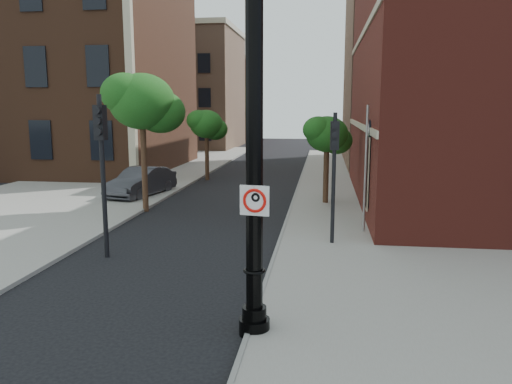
# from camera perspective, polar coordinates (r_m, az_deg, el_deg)

# --- Properties ---
(ground) EXTENTS (120.00, 120.00, 0.00)m
(ground) POSITION_cam_1_polar(r_m,az_deg,el_deg) (10.76, -11.71, -14.24)
(ground) COLOR black
(ground) RESTS_ON ground
(sidewalk_right) EXTENTS (8.00, 60.00, 0.12)m
(sidewalk_right) POSITION_cam_1_polar(r_m,az_deg,el_deg) (19.88, 15.13, -3.04)
(sidewalk_right) COLOR gray
(sidewalk_right) RESTS_ON ground
(sidewalk_left) EXTENTS (10.00, 50.00, 0.12)m
(sidewalk_left) POSITION_cam_1_polar(r_m,az_deg,el_deg) (30.23, -16.52, 1.18)
(sidewalk_left) COLOR gray
(sidewalk_left) RESTS_ON ground
(curb_edge) EXTENTS (0.10, 60.00, 0.14)m
(curb_edge) POSITION_cam_1_polar(r_m,az_deg,el_deg) (19.75, 3.69, -2.77)
(curb_edge) COLOR gray
(curb_edge) RESTS_ON ground
(victorian_building) EXTENTS (18.60, 14.60, 17.95)m
(victorian_building) POSITION_cam_1_polar(r_m,az_deg,el_deg) (38.72, -23.24, 15.49)
(victorian_building) COLOR #54311F
(victorian_building) RESTS_ON ground
(bg_building_tan_a) EXTENTS (12.00, 12.00, 12.00)m
(bg_building_tan_a) POSITION_cam_1_polar(r_m,az_deg,el_deg) (55.45, -8.51, 11.32)
(bg_building_tan_a) COLOR #90684F
(bg_building_tan_a) RESTS_ON ground
(bg_building_red) EXTENTS (12.00, 12.00, 10.00)m
(bg_building_red) POSITION_cam_1_polar(r_m,az_deg,el_deg) (68.99, -5.20, 10.21)
(bg_building_red) COLOR maroon
(bg_building_red) RESTS_ON ground
(bg_building_tan_b) EXTENTS (22.00, 14.00, 14.00)m
(bg_building_tan_b) POSITION_cam_1_polar(r_m,az_deg,el_deg) (41.30, 26.19, 12.44)
(bg_building_tan_b) COLOR #90684F
(bg_building_tan_b) RESTS_ON ground
(lamppost) EXTENTS (0.60, 0.60, 7.05)m
(lamppost) POSITION_cam_1_polar(r_m,az_deg,el_deg) (9.09, -0.20, 2.91)
(lamppost) COLOR black
(lamppost) RESTS_ON ground
(no_parking_sign) EXTENTS (0.55, 0.13, 0.56)m
(no_parking_sign) POSITION_cam_1_polar(r_m,az_deg,el_deg) (9.00, -0.16, -0.96)
(no_parking_sign) COLOR white
(no_parking_sign) RESTS_ON ground
(parked_car) EXTENTS (2.37, 4.58, 1.44)m
(parked_car) POSITION_cam_1_polar(r_m,az_deg,el_deg) (24.92, -12.95, 1.12)
(parked_car) COLOR #323238
(parked_car) RESTS_ON ground
(traffic_signal_left) EXTENTS (0.31, 0.39, 4.68)m
(traffic_signal_left) POSITION_cam_1_polar(r_m,az_deg,el_deg) (14.74, -17.25, 4.69)
(traffic_signal_left) COLOR black
(traffic_signal_left) RESTS_ON ground
(traffic_signal_right) EXTENTS (0.27, 0.34, 4.17)m
(traffic_signal_right) POSITION_cam_1_polar(r_m,az_deg,el_deg) (15.44, 8.92, 3.92)
(traffic_signal_right) COLOR black
(traffic_signal_right) RESTS_ON ground
(utility_pole) EXTENTS (0.09, 0.09, 4.40)m
(utility_pole) POSITION_cam_1_polar(r_m,az_deg,el_deg) (17.18, 12.41, 2.35)
(utility_pole) COLOR #999999
(utility_pole) RESTS_ON ground
(street_tree_a) EXTENTS (3.15, 2.85, 5.68)m
(street_tree_a) POSITION_cam_1_polar(r_m,az_deg,el_deg) (21.08, -12.77, 9.89)
(street_tree_a) COLOR #361F15
(street_tree_a) RESTS_ON ground
(street_tree_b) EXTENTS (2.31, 2.09, 4.16)m
(street_tree_b) POSITION_cam_1_polar(r_m,az_deg,el_deg) (29.85, -5.62, 7.62)
(street_tree_b) COLOR #361F15
(street_tree_b) RESTS_ON ground
(street_tree_c) EXTENTS (2.19, 1.98, 3.94)m
(street_tree_c) POSITION_cam_1_polar(r_m,az_deg,el_deg) (22.16, 8.18, 6.41)
(street_tree_c) COLOR #361F15
(street_tree_c) RESTS_ON ground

